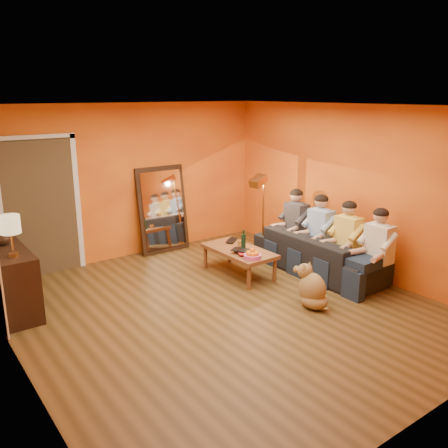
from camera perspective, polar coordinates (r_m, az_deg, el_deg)
room_shell at (r=6.18m, az=-1.92°, el=1.91°), size 5.00×5.50×2.60m
doorway_recess at (r=7.85m, az=-21.43°, el=1.91°), size 1.06×0.30×2.10m
door_jamb_left at (r=7.62m, az=-25.31°, el=1.10°), size 0.08×0.06×2.20m
door_jamb_right at (r=7.89m, az=-17.22°, el=2.36°), size 0.08×0.06×2.20m
door_header at (r=7.57m, az=-21.99°, el=9.63°), size 1.22×0.06×0.08m
mirror_frame at (r=8.46m, az=-7.41°, el=1.77°), size 0.92×0.27×1.51m
mirror_glass at (r=8.43m, az=-7.28°, el=1.72°), size 0.78×0.21×1.35m
sideboard at (r=6.67m, az=-24.14°, el=-6.32°), size 0.44×1.18×0.85m
table_lamp at (r=6.18m, az=-24.22°, el=-1.33°), size 0.24×0.24×0.51m
sofa at (r=7.62m, az=11.30°, el=-3.42°), size 2.18×0.85×0.64m
coffee_table at (r=7.40m, az=1.78°, el=-4.58°), size 0.64×1.23×0.42m
floor_lamp at (r=7.90m, az=4.72°, el=0.56°), size 0.35×0.31×1.44m
dog at (r=6.40m, az=10.57°, el=-7.28°), size 0.52×0.60×0.60m
person_far_left at (r=7.03m, az=18.11°, el=-3.01°), size 0.70×0.44×1.22m
person_mid_left at (r=7.35m, az=14.67°, el=-1.95°), size 0.70×0.44×1.22m
person_mid_right at (r=7.69m, az=11.53°, el=-0.98°), size 0.70×0.44×1.22m
person_far_right at (r=8.05m, az=8.66°, el=-0.09°), size 0.70×0.44×1.22m
fruit_bowl at (r=6.91m, az=3.43°, el=-3.52°), size 0.26×0.26×0.16m
wine_bottle at (r=7.28m, az=2.36°, el=-1.90°), size 0.07×0.07×0.31m
tumbler at (r=7.48m, az=1.96°, el=-2.31°), size 0.11×0.11×0.09m
laptop at (r=7.70m, az=1.26°, el=-2.02°), size 0.38×0.36×0.03m
book_lower at (r=7.07m, az=1.64°, el=-3.65°), size 0.19×0.24×0.02m
book_mid at (r=7.08m, az=1.65°, el=-3.45°), size 0.29×0.33×0.02m
book_upper at (r=7.05m, az=1.69°, el=-3.35°), size 0.27×0.30×0.02m
vase at (r=6.75m, az=-25.08°, el=-1.55°), size 0.18×0.18×0.18m
flowers at (r=6.69m, az=-25.31°, el=0.41°), size 0.17×0.17×0.42m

